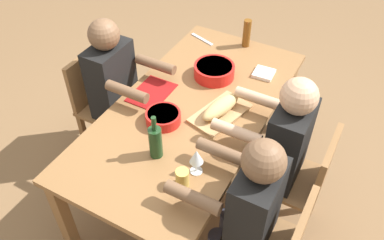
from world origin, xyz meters
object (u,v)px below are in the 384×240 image
object	(u,v)px
chair_near_center	(101,100)
cutting_board	(220,113)
diner_near_center	(117,85)
serving_bowl_salad	(163,117)
diner_far_center	(280,145)
serving_bowl_greens	(214,70)
diner_far_right	(247,208)
bread_loaf	(221,107)
beer_bottle	(247,33)
wine_glass	(196,157)
napkin_stack	(264,73)
wine_bottle	(155,141)
dining_table	(192,117)
cup_far_right	(182,178)
chair_far_center	(303,179)

from	to	relation	value
chair_near_center	cutting_board	size ratio (longest dim) A/B	2.12
diner_near_center	serving_bowl_salad	distance (m)	0.56
diner_far_center	serving_bowl_greens	xyz separation A→B (m)	(-0.37, -0.63, 0.10)
diner_far_right	diner_far_center	bearing A→B (deg)	180.00
bread_loaf	beer_bottle	size ratio (longest dim) A/B	1.45
cutting_board	diner_far_right	bearing A→B (deg)	37.50
diner_far_right	serving_bowl_greens	size ratio (longest dim) A/B	4.19
diner_far_right	beer_bottle	distance (m)	1.50
chair_near_center	wine_glass	distance (m)	1.22
diner_near_center	beer_bottle	bearing A→B (deg)	143.72
wine_glass	napkin_stack	xyz separation A→B (m)	(-1.02, 0.00, -0.10)
chair_near_center	diner_near_center	world-z (taller)	diner_near_center
diner_near_center	cutting_board	xyz separation A→B (m)	(-0.03, 0.80, 0.05)
wine_bottle	beer_bottle	bearing A→B (deg)	-179.84
serving_bowl_greens	dining_table	bearing A→B (deg)	3.90
cup_far_right	napkin_stack	xyz separation A→B (m)	(-1.13, 0.02, -0.04)
cutting_board	napkin_stack	size ratio (longest dim) A/B	2.86
wine_bottle	napkin_stack	size ratio (longest dim) A/B	2.07
chair_near_center	diner_near_center	bearing A→B (deg)	90.00
dining_table	serving_bowl_greens	world-z (taller)	serving_bowl_greens
cutting_board	bread_loaf	distance (m)	0.06
diner_far_center	cup_far_right	world-z (taller)	diner_far_center
napkin_stack	diner_near_center	bearing A→B (deg)	-57.81
chair_near_center	wine_glass	world-z (taller)	wine_glass
wine_bottle	wine_glass	xyz separation A→B (m)	(0.00, 0.26, 0.01)
cutting_board	beer_bottle	size ratio (longest dim) A/B	1.82
chair_far_center	serving_bowl_greens	xyz separation A→B (m)	(-0.37, -0.82, 0.31)
dining_table	wine_glass	size ratio (longest dim) A/B	11.34
chair_far_center	napkin_stack	world-z (taller)	chair_far_center
dining_table	diner_far_right	bearing A→B (deg)	49.63
chair_near_center	cutting_board	distance (m)	1.02
serving_bowl_greens	cup_far_right	distance (m)	0.99
dining_table	bread_loaf	distance (m)	0.24
cutting_board	wine_bottle	size ratio (longest dim) A/B	1.38
cutting_board	bread_loaf	bearing A→B (deg)	0.00
diner_far_right	napkin_stack	world-z (taller)	diner_far_right
dining_table	diner_far_center	xyz separation A→B (m)	(-0.00, 0.61, 0.04)
diner_far_right	chair_far_center	distance (m)	0.59
diner_far_right	wine_bottle	bearing A→B (deg)	-95.91
diner_far_right	bread_loaf	size ratio (longest dim) A/B	3.75
serving_bowl_greens	bread_loaf	xyz separation A→B (m)	(0.34, 0.22, 0.01)
diner_far_right	diner_near_center	distance (m)	1.32
chair_far_center	cup_far_right	xyz separation A→B (m)	(0.57, -0.54, 0.31)
wine_bottle	cup_far_right	world-z (taller)	wine_bottle
diner_far_center	napkin_stack	size ratio (longest dim) A/B	8.57
dining_table	cutting_board	world-z (taller)	cutting_board
chair_far_center	chair_near_center	bearing A→B (deg)	-90.00
diner_near_center	napkin_stack	size ratio (longest dim) A/B	8.57
diner_far_center	serving_bowl_greens	distance (m)	0.74
beer_bottle	wine_glass	world-z (taller)	beer_bottle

